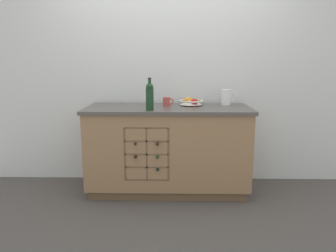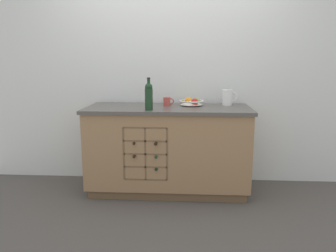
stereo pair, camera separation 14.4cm
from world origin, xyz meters
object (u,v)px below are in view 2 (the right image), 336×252
at_px(ceramic_mug, 167,102).
at_px(standing_wine_bottle, 149,96).
at_px(fruit_bowl, 192,102).
at_px(white_pitcher, 228,97).

relative_size(ceramic_mug, standing_wine_bottle, 0.36).
distance_m(fruit_bowl, standing_wine_bottle, 0.56).
xyz_separation_m(fruit_bowl, ceramic_mug, (-0.26, -0.05, 0.01)).
bearing_deg(white_pitcher, ceramic_mug, -171.47).
bearing_deg(fruit_bowl, standing_wine_bottle, -139.30).
xyz_separation_m(ceramic_mug, standing_wine_bottle, (-0.16, -0.31, 0.09)).
bearing_deg(fruit_bowl, white_pitcher, 6.64).
height_order(fruit_bowl, white_pitcher, white_pitcher).
xyz_separation_m(fruit_bowl, standing_wine_bottle, (-0.42, -0.36, 0.10)).
height_order(fruit_bowl, ceramic_mug, ceramic_mug).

